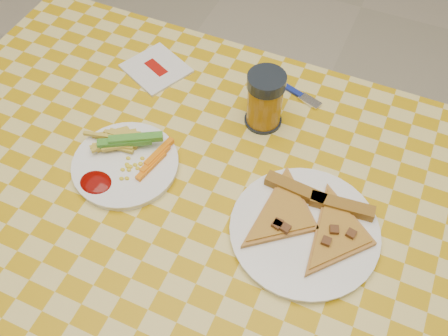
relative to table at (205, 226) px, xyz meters
The scene contains 9 objects.
ground 0.68m from the table, ahead, with size 8.00×8.00×0.00m, color beige.
table is the anchor object (origin of this frame).
plate_left 0.19m from the table, behind, with size 0.20×0.20×0.01m, color white.
plate_right 0.20m from the table, ahead, with size 0.26×0.26×0.01m, color white.
fries_veggies 0.21m from the table, 169.01° to the left, with size 0.19×0.17×0.04m.
pizza_slices 0.21m from the table, 11.57° to the left, with size 0.25×0.23×0.02m.
drink_glass 0.27m from the table, 84.48° to the left, with size 0.08×0.08×0.13m.
napkin 0.39m from the table, 131.72° to the left, with size 0.16×0.16×0.01m.
fork 0.35m from the table, 82.23° to the left, with size 0.15×0.07×0.01m.
Camera 1 is at (0.23, -0.42, 1.53)m, focal length 40.00 mm.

